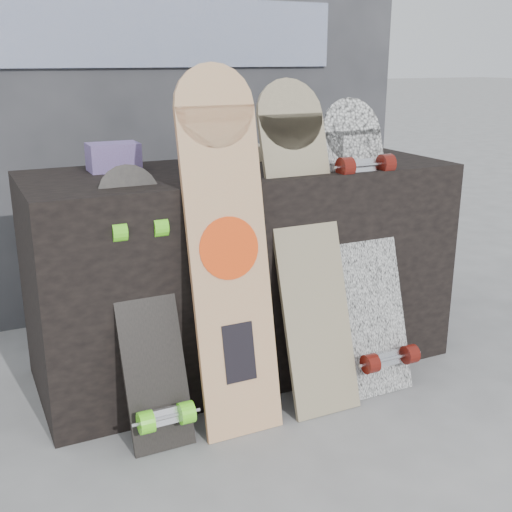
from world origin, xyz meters
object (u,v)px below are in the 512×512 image
longboard_cascadia (367,241)px  vendor_table (243,269)px  longboard_celtic (306,236)px  longboard_geisha (228,243)px  skateboard_dark (146,304)px

longboard_cascadia → vendor_table: bearing=140.0°
longboard_celtic → vendor_table: bearing=108.6°
longboard_geisha → longboard_cascadia: bearing=4.5°
longboard_celtic → longboard_cascadia: (0.26, -0.00, -0.05)m
vendor_table → skateboard_dark: bearing=-146.9°
longboard_geisha → longboard_celtic: (0.32, 0.05, -0.03)m
longboard_geisha → vendor_table: bearing=58.5°
longboard_geisha → longboard_celtic: longboard_geisha is taller
longboard_celtic → skateboard_dark: bearing=-178.9°
longboard_celtic → longboard_geisha: bearing=-171.6°
longboard_geisha → longboard_cascadia: 0.59m
vendor_table → skateboard_dark: skateboard_dark is taller
longboard_cascadia → longboard_celtic: bearing=179.7°
vendor_table → longboard_geisha: (-0.21, -0.35, 0.23)m
skateboard_dark → longboard_cascadia: bearing=0.7°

